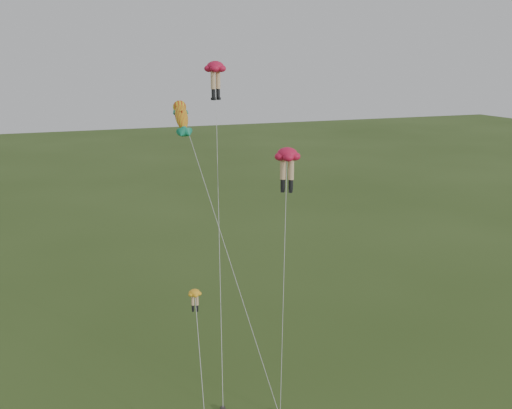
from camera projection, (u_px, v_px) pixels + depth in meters
name	position (u px, v px, depth m)	size (l,w,h in m)	color
legs_kite_red_high	(215.00, 73.00, 40.80)	(4.35, 12.17, 20.81)	red
legs_kite_red_mid	(287.00, 160.00, 34.89)	(3.14, 5.09, 15.71)	red
legs_kite_yellow	(196.00, 305.00, 32.85)	(1.19, 4.80, 8.02)	yellow
fish_kite	(182.00, 117.00, 36.03)	(4.28, 9.36, 18.58)	yellow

